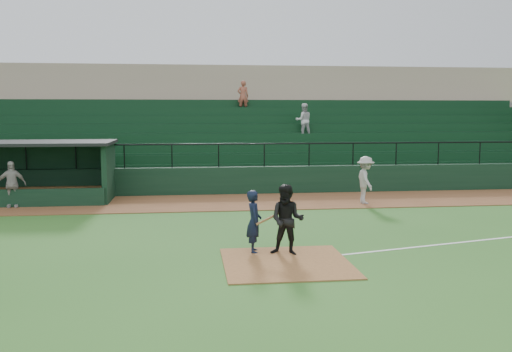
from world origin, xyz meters
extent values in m
plane|color=#295B1D|center=(0.00, 0.00, 0.00)|extent=(90.00, 90.00, 0.00)
cube|color=brown|center=(0.00, 8.00, 0.01)|extent=(40.00, 4.00, 0.03)
cube|color=brown|center=(0.00, -1.00, 0.01)|extent=(3.00, 3.00, 0.03)
cube|color=black|center=(0.00, 10.20, 0.60)|extent=(36.00, 0.35, 1.20)
cylinder|color=black|center=(0.00, 10.20, 2.20)|extent=(36.00, 0.06, 0.06)
cube|color=slate|center=(0.00, 15.10, 1.80)|extent=(36.00, 9.00, 3.60)
cube|color=black|center=(0.00, 14.60, 2.25)|extent=(34.56, 8.00, 4.05)
cube|color=tan|center=(0.00, 21.60, 3.20)|extent=(38.00, 3.00, 6.40)
cube|color=slate|center=(0.00, 19.60, 3.70)|extent=(36.00, 2.00, 0.20)
imported|color=silver|center=(3.73, 14.90, 3.14)|extent=(0.86, 0.67, 1.77)
imported|color=#A5523C|center=(0.83, 17.90, 4.47)|extent=(0.64, 0.42, 1.74)
cube|color=black|center=(-9.75, 10.40, 1.15)|extent=(8.50, 0.20, 2.30)
cube|color=black|center=(-5.50, 9.10, 1.15)|extent=(0.20, 2.60, 2.30)
cube|color=olive|center=(-9.75, 10.00, 0.25)|extent=(7.65, 0.40, 0.50)
imported|color=black|center=(-0.65, 0.10, 0.81)|extent=(0.41, 0.60, 1.61)
cylinder|color=olive|center=(-0.25, -0.10, 0.95)|extent=(0.79, 0.34, 0.35)
imported|color=black|center=(0.15, -0.22, 0.89)|extent=(1.05, 0.94, 1.79)
imported|color=#A9A39E|center=(4.53, 6.96, 0.95)|extent=(0.70, 1.20, 1.84)
imported|color=#A8A29D|center=(-8.87, 7.74, 0.90)|extent=(1.07, 0.56, 1.74)
camera|label=1|loc=(-2.26, -13.58, 3.59)|focal=38.63mm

